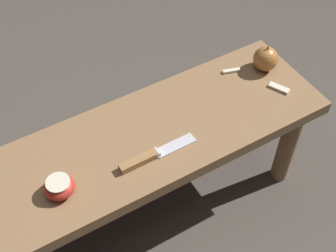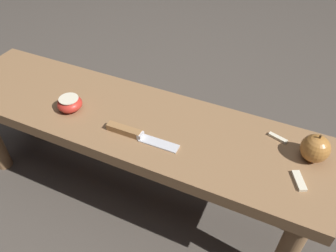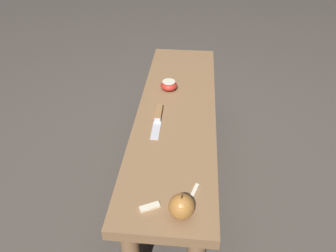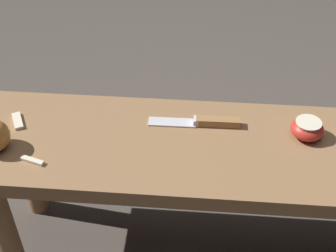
% 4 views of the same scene
% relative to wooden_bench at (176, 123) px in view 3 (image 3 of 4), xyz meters
% --- Properties ---
extents(ground_plane, '(8.00, 8.00, 0.00)m').
position_rel_wooden_bench_xyz_m(ground_plane, '(0.00, 0.00, -0.33)').
color(ground_plane, '#4C443D').
extents(wooden_bench, '(1.25, 0.33, 0.40)m').
position_rel_wooden_bench_xyz_m(wooden_bench, '(0.00, 0.00, 0.00)').
color(wooden_bench, olive).
rests_on(wooden_bench, ground_plane).
extents(knife, '(0.22, 0.03, 0.02)m').
position_rel_wooden_bench_xyz_m(knife, '(0.07, -0.07, 0.07)').
color(knife, silver).
rests_on(knife, wooden_bench).
extents(apple_whole, '(0.08, 0.08, 0.09)m').
position_rel_wooden_bench_xyz_m(apple_whole, '(0.54, 0.05, 0.10)').
color(apple_whole, '#B27233').
rests_on(apple_whole, wooden_bench).
extents(apple_cut, '(0.08, 0.08, 0.04)m').
position_rel_wooden_bench_xyz_m(apple_cut, '(-0.17, -0.05, 0.09)').
color(apple_cut, red).
rests_on(apple_cut, wooden_bench).
extents(apple_slice_near_knife, '(0.06, 0.03, 0.01)m').
position_rel_wooden_bench_xyz_m(apple_slice_near_knife, '(0.45, 0.09, 0.07)').
color(apple_slice_near_knife, beige).
rests_on(apple_slice_near_knife, wooden_bench).
extents(apple_slice_center, '(0.05, 0.06, 0.01)m').
position_rel_wooden_bench_xyz_m(apple_slice_center, '(0.53, -0.04, 0.07)').
color(apple_slice_center, beige).
rests_on(apple_slice_center, wooden_bench).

